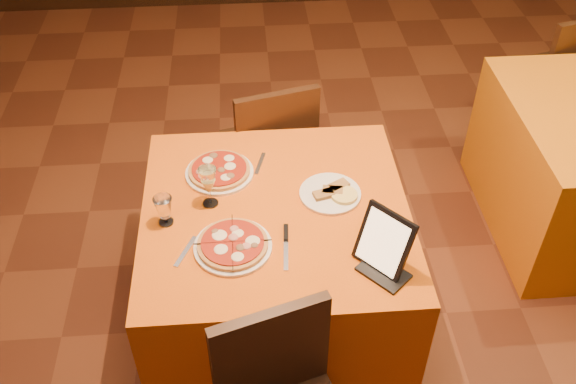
{
  "coord_description": "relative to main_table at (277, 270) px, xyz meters",
  "views": [
    {
      "loc": [
        -0.56,
        -1.89,
        2.56
      ],
      "look_at": [
        -0.41,
        -0.0,
        0.86
      ],
      "focal_mm": 40.0,
      "sensor_mm": 36.0,
      "label": 1
    }
  ],
  "objects": [
    {
      "name": "cutlet_dish",
      "position": [
        0.23,
        0.07,
        0.39
      ],
      "size": [
        0.26,
        0.26,
        0.03
      ],
      "rotation": [
        0.0,
        0.0,
        0.32
      ],
      "color": "white",
      "rests_on": "main_table"
    },
    {
      "name": "knife",
      "position": [
        0.03,
        -0.23,
        0.38
      ],
      "size": [
        0.03,
        0.22,
        0.01
      ],
      "primitive_type": "cube",
      "rotation": [
        0.0,
        0.0,
        1.5
      ],
      "color": "#B1B2B8",
      "rests_on": "main_table"
    },
    {
      "name": "fork_far",
      "position": [
        -0.05,
        0.3,
        0.38
      ],
      "size": [
        0.06,
        0.15,
        0.01
      ],
      "primitive_type": "cube",
      "rotation": [
        0.0,
        0.0,
        1.29
      ],
      "color": "silver",
      "rests_on": "main_table"
    },
    {
      "name": "chair_main_far",
      "position": [
        0.0,
        0.8,
        0.08
      ],
      "size": [
        0.48,
        0.48,
        0.91
      ],
      "primitive_type": null,
      "rotation": [
        0.0,
        0.0,
        3.39
      ],
      "color": "black",
      "rests_on": "floor"
    },
    {
      "name": "pizza_near",
      "position": [
        -0.18,
        -0.2,
        0.39
      ],
      "size": [
        0.3,
        0.3,
        0.03
      ],
      "rotation": [
        0.0,
        0.0,
        -0.25
      ],
      "color": "white",
      "rests_on": "main_table"
    },
    {
      "name": "chair_side_far",
      "position": [
        1.78,
        1.4,
        0.08
      ],
      "size": [
        0.54,
        0.54,
        0.91
      ],
      "primitive_type": null,
      "rotation": [
        0.0,
        0.0,
        3.4
      ],
      "color": "black",
      "rests_on": "floor"
    },
    {
      "name": "tablet",
      "position": [
        0.38,
        -0.33,
        0.49
      ],
      "size": [
        0.21,
        0.22,
        0.24
      ],
      "primitive_type": "cube",
      "rotation": [
        -0.35,
        0.0,
        -0.83
      ],
      "color": "black",
      "rests_on": "main_table"
    },
    {
      "name": "main_table",
      "position": [
        0.0,
        0.0,
        0.0
      ],
      "size": [
        1.1,
        1.1,
        0.75
      ],
      "primitive_type": "cube",
      "color": "#DF5F0E",
      "rests_on": "floor"
    },
    {
      "name": "water_glass",
      "position": [
        -0.44,
        -0.04,
        0.44
      ],
      "size": [
        0.08,
        0.08,
        0.13
      ],
      "primitive_type": null,
      "rotation": [
        0.0,
        0.0,
        -0.39
      ],
      "color": "silver",
      "rests_on": "main_table"
    },
    {
      "name": "wine_glass",
      "position": [
        -0.27,
        0.05,
        0.47
      ],
      "size": [
        0.07,
        0.07,
        0.19
      ],
      "primitive_type": null,
      "rotation": [
        0.0,
        0.0,
        0.1
      ],
      "color": "#FFFB90",
      "rests_on": "main_table"
    },
    {
      "name": "fork_near",
      "position": [
        -0.36,
        -0.21,
        0.38
      ],
      "size": [
        0.09,
        0.16,
        0.01
      ],
      "primitive_type": "cube",
      "rotation": [
        0.0,
        0.0,
        1.14
      ],
      "color": "silver",
      "rests_on": "main_table"
    },
    {
      "name": "floor",
      "position": [
        0.46,
        -0.02,
        -0.38
      ],
      "size": [
        6.0,
        7.0,
        0.01
      ],
      "primitive_type": "cube",
      "color": "#5E2D19",
      "rests_on": "ground"
    },
    {
      "name": "pizza_far",
      "position": [
        -0.23,
        0.24,
        0.39
      ],
      "size": [
        0.3,
        0.3,
        0.03
      ],
      "rotation": [
        0.0,
        0.0,
        0.05
      ],
      "color": "white",
      "rests_on": "main_table"
    }
  ]
}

